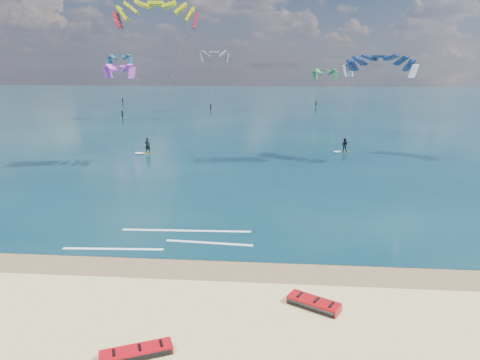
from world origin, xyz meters
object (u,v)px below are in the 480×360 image
at_px(packed_kite_left, 137,356).
at_px(kitesurfer_far, 363,99).
at_px(packed_kite_mid, 314,307).
at_px(kitesurfer_main, 151,79).

distance_m(packed_kite_left, kitesurfer_far, 39.49).
height_order(packed_kite_left, packed_kite_mid, packed_kite_mid).
height_order(packed_kite_mid, kitesurfer_far, kitesurfer_far).
bearing_deg(kitesurfer_far, packed_kite_left, -107.26).
distance_m(packed_kite_left, packed_kite_mid, 7.68).
relative_size(packed_kite_mid, kitesurfer_main, 0.14).
relative_size(packed_kite_left, kitesurfer_far, 0.22).
bearing_deg(kitesurfer_main, packed_kite_mid, -105.46).
xyz_separation_m(packed_kite_mid, kitesurfer_main, (-14.79, 28.11, 8.75)).
height_order(kitesurfer_main, kitesurfer_far, kitesurfer_main).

